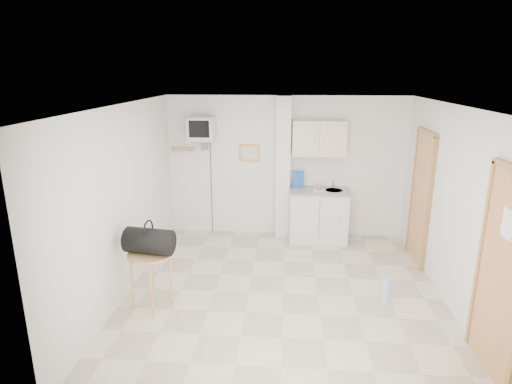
# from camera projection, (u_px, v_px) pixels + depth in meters

# --- Properties ---
(ground) EXTENTS (4.50, 4.50, 0.00)m
(ground) POSITION_uv_depth(u_px,v_px,m) (283.00, 294.00, 5.78)
(ground) COLOR beige
(ground) RESTS_ON ground
(room_envelope) EXTENTS (4.24, 4.54, 2.55)m
(room_envelope) POSITION_uv_depth(u_px,v_px,m) (304.00, 182.00, 5.42)
(room_envelope) COLOR white
(room_envelope) RESTS_ON ground
(kitchenette) EXTENTS (1.03, 0.58, 2.10)m
(kitchenette) POSITION_uv_depth(u_px,v_px,m) (318.00, 196.00, 7.44)
(kitchenette) COLOR silver
(kitchenette) RESTS_ON ground
(crt_television) EXTENTS (0.44, 0.45, 2.15)m
(crt_television) POSITION_uv_depth(u_px,v_px,m) (202.00, 129.00, 7.29)
(crt_television) COLOR slate
(crt_television) RESTS_ON ground
(round_table) EXTENTS (0.55, 0.55, 0.73)m
(round_table) POSITION_uv_depth(u_px,v_px,m) (150.00, 262.00, 5.30)
(round_table) COLOR tan
(round_table) RESTS_ON ground
(duffel_bag) EXTENTS (0.63, 0.41, 0.43)m
(duffel_bag) POSITION_uv_depth(u_px,v_px,m) (149.00, 241.00, 5.22)
(duffel_bag) COLOR black
(duffel_bag) RESTS_ON round_table
(water_bottle) EXTENTS (0.11, 0.11, 0.34)m
(water_bottle) POSITION_uv_depth(u_px,v_px,m) (386.00, 291.00, 5.53)
(water_bottle) COLOR #A9C8E7
(water_bottle) RESTS_ON ground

